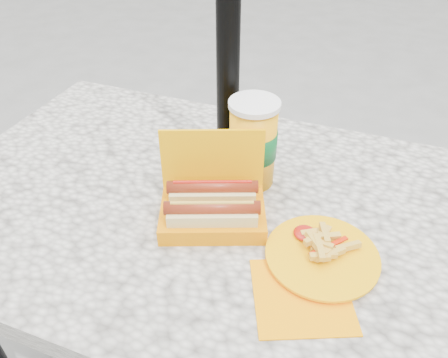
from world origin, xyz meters
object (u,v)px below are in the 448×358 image
(hotdog_box, at_px, (213,206))
(soda_cup, at_px, (253,143))
(umbrella_pole, at_px, (228,13))
(fries_plate, at_px, (320,257))

(hotdog_box, relative_size, soda_cup, 1.24)
(umbrella_pole, xyz_separation_m, hotdog_box, (0.05, -0.21, -0.31))
(umbrella_pole, distance_m, fries_plate, 0.50)
(fries_plate, xyz_separation_m, soda_cup, (-0.19, 0.19, 0.09))
(fries_plate, height_order, soda_cup, soda_cup)
(hotdog_box, height_order, soda_cup, soda_cup)
(umbrella_pole, relative_size, fries_plate, 7.15)
(fries_plate, bearing_deg, umbrella_pole, 138.05)
(umbrella_pole, bearing_deg, hotdog_box, -77.37)
(fries_plate, bearing_deg, soda_cup, 136.17)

